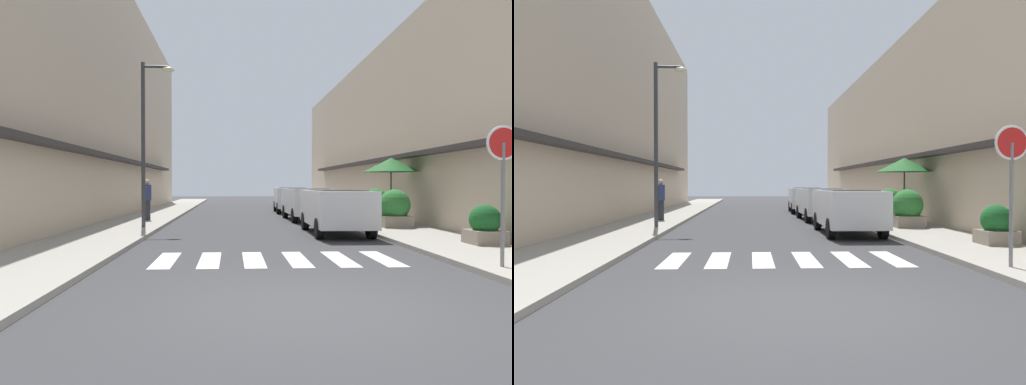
# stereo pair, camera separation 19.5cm
# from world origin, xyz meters

# --- Properties ---
(ground_plane) EXTENTS (87.04, 87.04, 0.00)m
(ground_plane) POSITION_xyz_m (0.00, 15.83, 0.00)
(ground_plane) COLOR #38383A
(sidewalk_left) EXTENTS (2.75, 55.39, 0.12)m
(sidewalk_left) POSITION_xyz_m (-4.92, 15.83, 0.06)
(sidewalk_left) COLOR #9E998E
(sidewalk_left) RESTS_ON ground_plane
(sidewalk_right) EXTENTS (2.75, 55.39, 0.12)m
(sidewalk_right) POSITION_xyz_m (4.92, 15.83, 0.06)
(sidewalk_right) COLOR #9E998E
(sidewalk_right) RESTS_ON ground_plane
(building_row_left) EXTENTS (5.50, 37.61, 11.81)m
(building_row_left) POSITION_xyz_m (-8.79, 16.80, 5.90)
(building_row_left) COLOR #C6B299
(building_row_left) RESTS_ON ground_plane
(building_row_right) EXTENTS (5.50, 37.61, 8.54)m
(building_row_right) POSITION_xyz_m (8.79, 16.80, 4.27)
(building_row_right) COLOR #C6B299
(building_row_right) RESTS_ON ground_plane
(crosswalk) EXTENTS (5.20, 2.20, 0.01)m
(crosswalk) POSITION_xyz_m (-0.00, 3.89, 0.01)
(crosswalk) COLOR silver
(crosswalk) RESTS_ON ground_plane
(parked_car_near) EXTENTS (1.85, 4.45, 1.47)m
(parked_car_near) POSITION_xyz_m (2.49, 9.06, 0.92)
(parked_car_near) COLOR silver
(parked_car_near) RESTS_ON ground_plane
(parked_car_mid) EXTENTS (1.88, 4.50, 1.47)m
(parked_car_mid) POSITION_xyz_m (2.49, 15.00, 0.92)
(parked_car_mid) COLOR silver
(parked_car_mid) RESTS_ON ground_plane
(parked_car_far) EXTENTS (1.91, 4.12, 1.47)m
(parked_car_far) POSITION_xyz_m (2.49, 20.87, 0.92)
(parked_car_far) COLOR silver
(parked_car_far) RESTS_ON ground_plane
(round_street_sign) EXTENTS (0.65, 0.07, 2.63)m
(round_street_sign) POSITION_xyz_m (4.09, 2.16, 2.13)
(round_street_sign) COLOR slate
(round_street_sign) RESTS_ON sidewalk_right
(street_lamp) EXTENTS (1.19, 0.28, 5.91)m
(street_lamp) POSITION_xyz_m (-3.95, 10.69, 3.69)
(street_lamp) COLOR #38383D
(street_lamp) RESTS_ON sidewalk_left
(cafe_umbrella) EXTENTS (2.18, 2.18, 2.58)m
(cafe_umbrella) POSITION_xyz_m (5.30, 11.75, 2.41)
(cafe_umbrella) COLOR #262626
(cafe_umbrella) RESTS_ON sidewalk_right
(planter_corner) EXTENTS (0.84, 0.84, 1.01)m
(planter_corner) POSITION_xyz_m (5.56, 5.39, 0.59)
(planter_corner) COLOR gray
(planter_corner) RESTS_ON sidewalk_right
(planter_midblock) EXTENTS (1.12, 1.12, 1.36)m
(planter_midblock) POSITION_xyz_m (4.91, 10.25, 0.78)
(planter_midblock) COLOR gray
(planter_midblock) RESTS_ON sidewalk_right
(planter_far) EXTENTS (1.02, 1.02, 1.36)m
(planter_far) POSITION_xyz_m (5.54, 14.37, 0.78)
(planter_far) COLOR gray
(planter_far) RESTS_ON sidewalk_right
(pedestrian_walking_near) EXTENTS (0.34, 0.34, 1.76)m
(pedestrian_walking_near) POSITION_xyz_m (-4.56, 13.88, 1.05)
(pedestrian_walking_near) COLOR #282B33
(pedestrian_walking_near) RESTS_ON sidewalk_left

